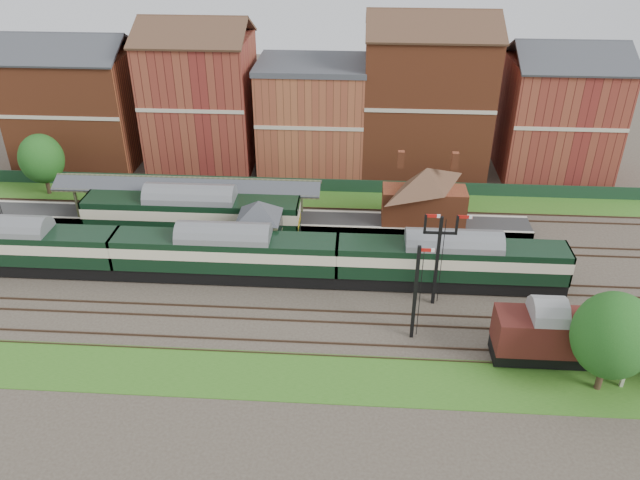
# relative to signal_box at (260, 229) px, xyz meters

# --- Properties ---
(ground) EXTENTS (160.00, 160.00, 0.00)m
(ground) POSITION_rel_signal_box_xyz_m (3.00, -3.25, -3.19)
(ground) COLOR #473D33
(ground) RESTS_ON ground
(grass_back) EXTENTS (90.00, 4.50, 0.06)m
(grass_back) POSITION_rel_signal_box_xyz_m (3.00, 12.75, -3.16)
(grass_back) COLOR #2D6619
(grass_back) RESTS_ON ground
(grass_front) EXTENTS (90.00, 5.00, 0.06)m
(grass_front) POSITION_rel_signal_box_xyz_m (3.00, -15.25, -3.16)
(grass_front) COLOR #2D6619
(grass_front) RESTS_ON ground
(fence) EXTENTS (90.00, 0.12, 1.50)m
(fence) POSITION_rel_signal_box_xyz_m (3.00, 14.75, -2.44)
(fence) COLOR #193823
(fence) RESTS_ON ground
(platform) EXTENTS (55.00, 3.40, 1.00)m
(platform) POSITION_rel_signal_box_xyz_m (-2.00, 6.50, -2.69)
(platform) COLOR #2D2D2D
(platform) RESTS_ON ground
(signal_box) EXTENTS (5.40, 5.40, 6.00)m
(signal_box) POSITION_rel_signal_box_xyz_m (0.00, 0.00, 0.00)
(signal_box) COLOR #6E7F5A
(signal_box) RESTS_ON ground
(brick_hut) EXTENTS (3.20, 2.64, 2.94)m
(brick_hut) POSITION_rel_signal_box_xyz_m (8.00, 0.00, -2.00)
(brick_hut) COLOR maroon
(brick_hut) RESTS_ON ground
(station_building) EXTENTS (8.10, 8.10, 5.90)m
(station_building) POSITION_rel_signal_box_xyz_m (15.00, 6.50, 0.76)
(station_building) COLOR brown
(station_building) RESTS_ON platform
(canopy) EXTENTS (26.00, 3.89, 4.08)m
(canopy) POSITION_rel_signal_box_xyz_m (-8.00, 6.50, 1.39)
(canopy) COLOR #474B2F
(canopy) RESTS_ON platform
(semaphore_bracket) EXTENTS (3.60, 0.25, 8.18)m
(semaphore_bracket) POSITION_rel_signal_box_xyz_m (15.04, -5.75, 1.44)
(semaphore_bracket) COLOR black
(semaphore_bracket) RESTS_ON ground
(semaphore_siding) EXTENTS (1.23, 0.25, 8.00)m
(semaphore_siding) POSITION_rel_signal_box_xyz_m (13.02, -10.25, 0.96)
(semaphore_siding) COLOR black
(semaphore_siding) RESTS_ON ground
(yard_lamp) EXTENTS (2.60, 0.22, 7.00)m
(yard_lamp) POSITION_rel_signal_box_xyz_m (27.00, -14.75, 0.79)
(yard_lamp) COLOR beige
(yard_lamp) RESTS_ON ground
(town_backdrop) EXTENTS (69.00, 10.00, 16.00)m
(town_backdrop) POSITION_rel_signal_box_xyz_m (2.82, 21.75, 3.81)
(town_backdrop) COLOR brown
(town_backdrop) RESTS_ON ground
(dmu_train) EXTENTS (57.24, 3.01, 4.40)m
(dmu_train) POSITION_rel_signal_box_xyz_m (-2.52, -3.25, -0.63)
(dmu_train) COLOR black
(dmu_train) RESTS_ON ground
(platform_railcar) EXTENTS (20.32, 3.20, 4.68)m
(platform_railcar) POSITION_rel_signal_box_xyz_m (-6.96, 3.25, -0.47)
(platform_railcar) COLOR black
(platform_railcar) RESTS_ON ground
(goods_van_a) EXTENTS (6.76, 2.93, 4.10)m
(goods_van_a) POSITION_rel_signal_box_xyz_m (21.98, -12.25, -0.88)
(goods_van_a) COLOR black
(goods_van_a) RESTS_ON ground
(tree_far) EXTENTS (5.22, 5.22, 7.62)m
(tree_far) POSITION_rel_signal_box_xyz_m (25.32, -15.05, 1.41)
(tree_far) COLOR #382619
(tree_far) RESTS_ON ground
(tree_back) EXTENTS (4.70, 4.70, 6.87)m
(tree_back) POSITION_rel_signal_box_xyz_m (-25.43, 12.16, 0.96)
(tree_back) COLOR #382619
(tree_back) RESTS_ON ground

